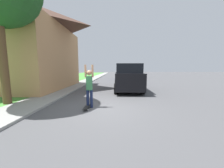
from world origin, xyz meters
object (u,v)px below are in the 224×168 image
object	(u,v)px
skateboarder	(89,86)
skateboard	(87,107)
suv_parked	(127,77)
car_down_street	(121,75)

from	to	relation	value
skateboarder	skateboard	world-z (taller)	skateboarder
suv_parked	skateboard	size ratio (longest dim) A/B	6.17
car_down_street	skateboarder	bearing A→B (deg)	-96.94
skateboarder	skateboard	xyz separation A→B (m)	(-0.09, -0.19, -0.94)
skateboard	skateboarder	bearing A→B (deg)	65.25
car_down_street	skateboard	distance (m)	16.34
skateboard	suv_parked	bearing A→B (deg)	65.67
suv_parked	car_down_street	distance (m)	11.33
car_down_street	skateboarder	xyz separation A→B (m)	(-1.95, -16.02, 0.34)
suv_parked	car_down_street	xyz separation A→B (m)	(-0.17, 11.32, -0.45)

